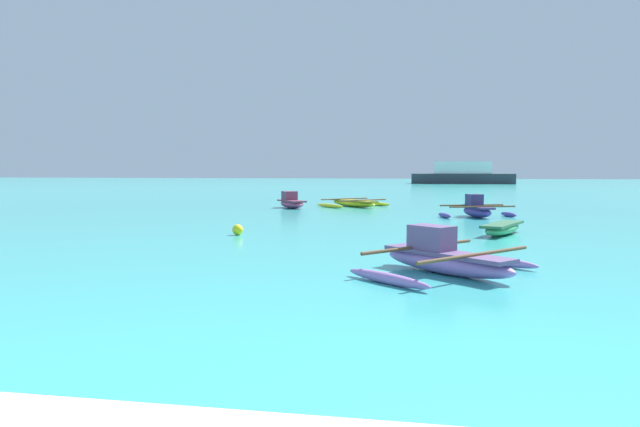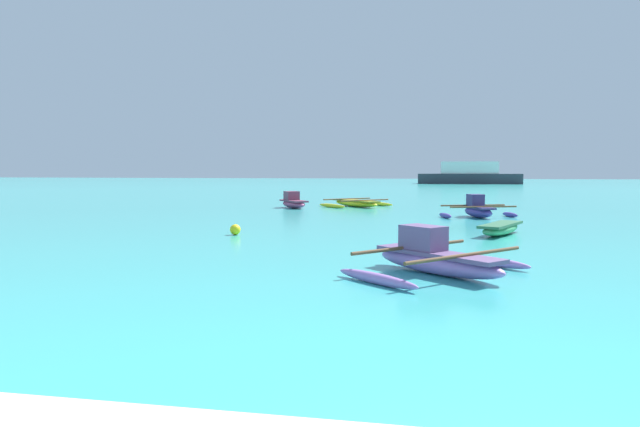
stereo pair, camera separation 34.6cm
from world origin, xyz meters
name	(u,v)px [view 1 (the left image)]	position (x,y,z in m)	size (l,w,h in m)	color
moored_boat_0	(444,258)	(-0.65, 8.02, 0.30)	(3.77, 3.87, 0.91)	#A674C6
moored_boat_1	(477,210)	(1.26, 21.57, 0.32)	(3.34, 2.33, 0.97)	#51409C
moored_boat_2	(502,228)	(1.42, 15.10, 0.20)	(1.73, 2.77, 0.36)	#3DA060
moored_boat_3	(354,203)	(-4.64, 27.51, 0.19)	(4.10, 4.05, 0.42)	yellow
moored_boat_4	(291,202)	(-7.72, 25.81, 0.31)	(2.01, 2.31, 0.87)	#C14F7B
mooring_buoy_0	(238,230)	(-6.64, 13.54, 0.16)	(0.33, 0.33, 0.33)	yellow
distant_ferry	(462,175)	(4.78, 78.57, 1.25)	(13.96, 3.07, 3.07)	#2D333D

